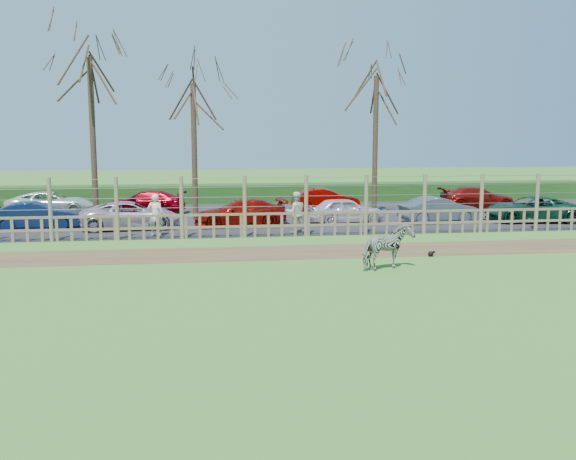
{
  "coord_description": "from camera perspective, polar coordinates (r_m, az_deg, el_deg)",
  "views": [
    {
      "loc": [
        -1.75,
        -17.55,
        4.13
      ],
      "look_at": [
        1.0,
        2.5,
        1.1
      ],
      "focal_mm": 40.0,
      "sensor_mm": 36.0,
      "label": 1
    }
  ],
  "objects": [
    {
      "name": "car_6",
      "position": [
        32.28,
        20.77,
        1.75
      ],
      "size": [
        4.52,
        2.49,
        1.2
      ],
      "primitive_type": "imported",
      "rotation": [
        0.0,
        0.0,
        4.59
      ],
      "color": "#144931",
      "rests_on": "asphalt"
    },
    {
      "name": "dirt_strip",
      "position": [
        22.5,
        -3.22,
        -2.06
      ],
      "size": [
        34.0,
        2.8,
        0.01
      ],
      "primitive_type": "cube",
      "color": "brown",
      "rests_on": "ground"
    },
    {
      "name": "car_8",
      "position": [
        34.96,
        -20.33,
        2.25
      ],
      "size": [
        4.4,
        2.18,
        1.2
      ],
      "primitive_type": "imported",
      "rotation": [
        0.0,
        0.0,
        1.62
      ],
      "color": "silver",
      "rests_on": "asphalt"
    },
    {
      "name": "zebra",
      "position": [
        19.88,
        8.84,
        -1.52
      ],
      "size": [
        1.82,
        1.4,
        1.4
      ],
      "primitive_type": "imported",
      "rotation": [
        0.0,
        0.0,
        2.02
      ],
      "color": "gray",
      "rests_on": "ground"
    },
    {
      "name": "visitor_b",
      "position": [
        26.71,
        0.69,
        1.57
      ],
      "size": [
        0.89,
        0.72,
        1.72
      ],
      "primitive_type": "imported",
      "rotation": [
        0.0,
        0.0,
        3.23
      ],
      "color": "beige",
      "rests_on": "asphalt"
    },
    {
      "name": "car_1",
      "position": [
        29.76,
        -21.46,
        1.19
      ],
      "size": [
        3.77,
        1.7,
        1.2
      ],
      "primitive_type": "imported",
      "rotation": [
        0.0,
        0.0,
        1.69
      ],
      "color": "#0F2051",
      "rests_on": "asphalt"
    },
    {
      "name": "car_13",
      "position": [
        37.03,
        16.47,
        2.75
      ],
      "size": [
        4.23,
        1.93,
        1.2
      ],
      "primitive_type": "imported",
      "rotation": [
        0.0,
        0.0,
        1.51
      ],
      "color": "maroon",
      "rests_on": "asphalt"
    },
    {
      "name": "car_11",
      "position": [
        34.64,
        3.35,
        2.71
      ],
      "size": [
        3.71,
        1.49,
        1.2
      ],
      "primitive_type": "imported",
      "rotation": [
        0.0,
        0.0,
        1.51
      ],
      "color": "#8E0501",
      "rests_on": "asphalt"
    },
    {
      "name": "car_2",
      "position": [
        28.75,
        -13.78,
        1.29
      ],
      "size": [
        4.5,
        2.42,
        1.2
      ],
      "primitive_type": "imported",
      "rotation": [
        0.0,
        0.0,
        1.67
      ],
      "color": "#C1B1C3",
      "rests_on": "asphalt"
    },
    {
      "name": "visitor_a",
      "position": [
        26.41,
        -11.7,
        1.32
      ],
      "size": [
        0.68,
        0.49,
        1.72
      ],
      "primitive_type": "imported",
      "rotation": [
        0.0,
        0.0,
        3.01
      ],
      "color": "#D6EBC0",
      "rests_on": "asphalt"
    },
    {
      "name": "car_3",
      "position": [
        28.91,
        -4.26,
        1.56
      ],
      "size": [
        4.29,
        2.12,
        1.2
      ],
      "primitive_type": "imported",
      "rotation": [
        0.0,
        0.0,
        4.82
      ],
      "color": "#940F08",
      "rests_on": "asphalt"
    },
    {
      "name": "crow",
      "position": [
        22.38,
        12.59,
        -2.07
      ],
      "size": [
        0.25,
        0.18,
        0.2
      ],
      "color": "black",
      "rests_on": "ground"
    },
    {
      "name": "tree_mid",
      "position": [
        31.06,
        -8.39,
        9.78
      ],
      "size": [
        4.8,
        4.8,
        6.83
      ],
      "color": "#3D2B1E",
      "rests_on": "ground"
    },
    {
      "name": "hedge",
      "position": [
        39.25,
        -5.23,
        3.24
      ],
      "size": [
        46.0,
        2.0,
        1.1
      ],
      "primitive_type": "cube",
      "color": "#1E4716",
      "rests_on": "ground"
    },
    {
      "name": "tree_right",
      "position": [
        32.76,
        7.82,
        10.38
      ],
      "size": [
        4.8,
        4.8,
        7.35
      ],
      "color": "#3D2B1E",
      "rests_on": "ground"
    },
    {
      "name": "ground",
      "position": [
        18.11,
        -2.07,
        -4.67
      ],
      "size": [
        120.0,
        120.0,
        0.0
      ],
      "primitive_type": "plane",
      "color": "#669945",
      "rests_on": "ground"
    },
    {
      "name": "car_4",
      "position": [
        29.75,
        5.11,
        1.74
      ],
      "size": [
        3.68,
        1.86,
        1.2
      ],
      "primitive_type": "imported",
      "rotation": [
        0.0,
        0.0,
        1.7
      ],
      "color": "silver",
      "rests_on": "asphalt"
    },
    {
      "name": "tree_left",
      "position": [
        30.46,
        -17.09,
        10.94
      ],
      "size": [
        4.8,
        4.8,
        7.88
      ],
      "color": "#3D2B1E",
      "rests_on": "ground"
    },
    {
      "name": "car_5",
      "position": [
        30.72,
        13.25,
        1.76
      ],
      "size": [
        3.77,
        1.7,
        1.2
      ],
      "primitive_type": "imported",
      "rotation": [
        0.0,
        0.0,
        1.69
      ],
      "color": "#515C71",
      "rests_on": "asphalt"
    },
    {
      "name": "asphalt",
      "position": [
        32.36,
        -4.65,
        1.19
      ],
      "size": [
        44.0,
        13.0,
        0.04
      ],
      "primitive_type": "cube",
      "color": "#232326",
      "rests_on": "ground"
    },
    {
      "name": "car_9",
      "position": [
        34.0,
        -12.59,
        2.41
      ],
      "size": [
        4.33,
        2.23,
        1.2
      ],
      "primitive_type": "imported",
      "rotation": [
        0.0,
        0.0,
        4.58
      ],
      "color": "#91010E",
      "rests_on": "asphalt"
    },
    {
      "name": "fence",
      "position": [
        25.82,
        -3.86,
        1.09
      ],
      "size": [
        30.16,
        0.16,
        2.5
      ],
      "color": "brown",
      "rests_on": "ground"
    }
  ]
}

